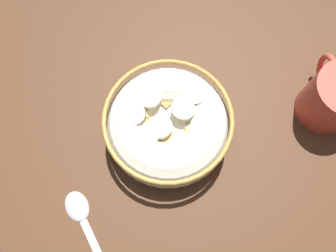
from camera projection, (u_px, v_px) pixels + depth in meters
The scene contains 4 objects.
ground_plane at pixel (168, 134), 49.53cm from camera, with size 105.11×105.11×2.00cm, color #472B19.
cereal_bowl at pixel (168, 125), 45.31cm from camera, with size 16.90×16.90×6.59cm.
spoon at pixel (85, 224), 44.43cm from camera, with size 16.65×8.61×0.80cm.
coffee_mug at pixel (334, 98), 45.88cm from camera, with size 10.61×7.97×7.98cm.
Camera 1 is at (-13.73, 1.33, 46.59)cm, focal length 36.22 mm.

